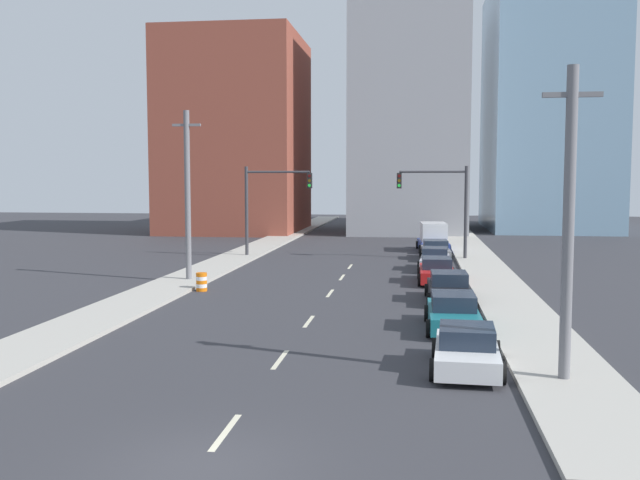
{
  "coord_description": "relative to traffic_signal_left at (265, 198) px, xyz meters",
  "views": [
    {
      "loc": [
        4.26,
        -13.41,
        5.79
      ],
      "look_at": [
        -1.28,
        27.63,
        2.2
      ],
      "focal_mm": 40.0,
      "sensor_mm": 36.0,
      "label": 1
    }
  ],
  "objects": [
    {
      "name": "ground_plane",
      "position": [
        6.69,
        -37.64,
        -4.35
      ],
      "size": [
        200.0,
        200.0,
        0.0
      ],
      "primitive_type": "plane",
      "color": "#333338"
    },
    {
      "name": "sidewalk_left",
      "position": [
        -1.93,
        7.93,
        -4.26
      ],
      "size": [
        3.02,
        91.13,
        0.16
      ],
      "color": "#ADA89E",
      "rests_on": "ground"
    },
    {
      "name": "sidewalk_right",
      "position": [
        15.32,
        7.93,
        -4.26
      ],
      "size": [
        3.02,
        91.13,
        0.16
      ],
      "color": "#ADA89E",
      "rests_on": "ground"
    },
    {
      "name": "lane_stripe_at_2m",
      "position": [
        6.69,
        -35.64,
        -4.34
      ],
      "size": [
        0.16,
        2.4,
        0.01
      ],
      "primitive_type": "cube",
      "color": "beige",
      "rests_on": "ground"
    },
    {
      "name": "lane_stripe_at_9m",
      "position": [
        6.69,
        -29.05,
        -4.34
      ],
      "size": [
        0.16,
        2.4,
        0.01
      ],
      "primitive_type": "cube",
      "color": "beige",
      "rests_on": "ground"
    },
    {
      "name": "lane_stripe_at_15m",
      "position": [
        6.69,
        -22.88,
        -4.34
      ],
      "size": [
        0.16,
        2.4,
        0.01
      ],
      "primitive_type": "cube",
      "color": "beige",
      "rests_on": "ground"
    },
    {
      "name": "lane_stripe_at_22m",
      "position": [
        6.69,
        -15.71,
        -4.34
      ],
      "size": [
        0.16,
        2.4,
        0.01
      ],
      "primitive_type": "cube",
      "color": "beige",
      "rests_on": "ground"
    },
    {
      "name": "lane_stripe_at_28m",
      "position": [
        6.69,
        -9.85,
        -4.34
      ],
      "size": [
        0.16,
        2.4,
        0.01
      ],
      "primitive_type": "cube",
      "color": "beige",
      "rests_on": "ground"
    },
    {
      "name": "lane_stripe_at_33m",
      "position": [
        6.69,
        -4.71,
        -4.34
      ],
      "size": [
        0.16,
        2.4,
        0.01
      ],
      "primitive_type": "cube",
      "color": "beige",
      "rests_on": "ground"
    },
    {
      "name": "building_brick_left",
      "position": [
        -8.49,
        25.16,
        6.14
      ],
      "size": [
        14.0,
        16.0,
        20.98
      ],
      "color": "brown",
      "rests_on": "ground"
    },
    {
      "name": "building_office_center",
      "position": [
        10.08,
        29.16,
        7.66
      ],
      "size": [
        12.0,
        20.0,
        24.02
      ],
      "color": "#99999E",
      "rests_on": "ground"
    },
    {
      "name": "building_glass_right",
      "position": [
        25.5,
        33.16,
        9.4
      ],
      "size": [
        13.0,
        20.0,
        27.49
      ],
      "color": "#7A9EB7",
      "rests_on": "ground"
    },
    {
      "name": "traffic_signal_left",
      "position": [
        0.0,
        0.0,
        0.0
      ],
      "size": [
        4.98,
        0.35,
        6.66
      ],
      "color": "#38383D",
      "rests_on": "ground"
    },
    {
      "name": "traffic_signal_right",
      "position": [
        13.05,
        0.0,
        0.0
      ],
      "size": [
        4.98,
        0.35,
        6.66
      ],
      "color": "#38383D",
      "rests_on": "ground"
    },
    {
      "name": "utility_pole_right_near",
      "position": [
        15.15,
        -30.61,
        0.21
      ],
      "size": [
        1.6,
        0.32,
        8.87
      ],
      "color": "slate",
      "rests_on": "ground"
    },
    {
      "name": "utility_pole_left_mid",
      "position": [
        -1.64,
        -12.78,
        0.54
      ],
      "size": [
        1.6,
        0.32,
        9.52
      ],
      "color": "slate",
      "rests_on": "ground"
    },
    {
      "name": "traffic_barrel",
      "position": [
        0.05,
        -15.9,
        -3.87
      ],
      "size": [
        0.56,
        0.56,
        0.95
      ],
      "color": "orange",
      "rests_on": "ground"
    },
    {
      "name": "sedan_white",
      "position": [
        12.52,
        -29.52,
        -3.72
      ],
      "size": [
        2.29,
        4.41,
        1.35
      ],
      "rotation": [
        0.0,
        0.0,
        -0.05
      ],
      "color": "silver",
      "rests_on": "ground"
    },
    {
      "name": "sedan_teal",
      "position": [
        12.41,
        -23.64,
        -3.7
      ],
      "size": [
        2.16,
        4.79,
        1.4
      ],
      "rotation": [
        0.0,
        0.0,
        0.01
      ],
      "color": "#196B75",
      "rests_on": "ground"
    },
    {
      "name": "sedan_black",
      "position": [
        12.53,
        -17.31,
        -3.71
      ],
      "size": [
        2.23,
        4.54,
        1.4
      ],
      "rotation": [
        0.0,
        0.0,
        0.02
      ],
      "color": "black",
      "rests_on": "ground"
    },
    {
      "name": "sedan_red",
      "position": [
        12.13,
        -11.24,
        -3.7
      ],
      "size": [
        2.12,
        4.77,
        1.41
      ],
      "rotation": [
        0.0,
        0.0,
        0.01
      ],
      "color": "red",
      "rests_on": "ground"
    },
    {
      "name": "sedan_silver",
      "position": [
        12.18,
        -5.73,
        -3.68
      ],
      "size": [
        2.22,
        4.73,
        1.44
      ],
      "rotation": [
        0.0,
        0.0,
        -0.05
      ],
      "color": "#B2B2BC",
      "rests_on": "ground"
    },
    {
      "name": "sedan_gray",
      "position": [
        12.37,
        0.4,
        -3.71
      ],
      "size": [
        2.3,
        4.86,
        1.39
      ],
      "rotation": [
        0.0,
        0.0,
        0.04
      ],
      "color": "slate",
      "rests_on": "ground"
    },
    {
      "name": "box_truck_blue",
      "position": [
        12.34,
        6.25,
        -3.28
      ],
      "size": [
        2.72,
        5.92,
        2.27
      ],
      "rotation": [
        0.0,
        0.0,
        0.06
      ],
      "color": "navy",
      "rests_on": "ground"
    }
  ]
}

